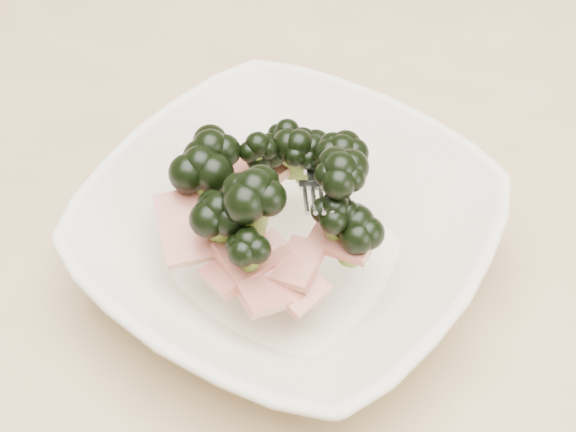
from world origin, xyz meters
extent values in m
cube|color=tan|center=(0.00, 0.00, 0.73)|extent=(1.20, 0.80, 0.04)
cylinder|color=tan|center=(-0.55, 0.35, 0.35)|extent=(0.06, 0.06, 0.71)
imported|color=beige|center=(0.00, -0.02, 0.78)|extent=(0.31, 0.31, 0.06)
cylinder|color=#5B7426|center=(0.04, -0.03, 0.80)|extent=(0.02, 0.02, 0.03)
ellipsoid|color=black|center=(0.04, -0.03, 0.82)|extent=(0.04, 0.04, 0.03)
cylinder|color=#5B7426|center=(-0.01, -0.07, 0.80)|extent=(0.02, 0.02, 0.04)
ellipsoid|color=black|center=(-0.01, -0.07, 0.82)|extent=(0.03, 0.03, 0.02)
cylinder|color=#5B7426|center=(-0.03, 0.01, 0.80)|extent=(0.01, 0.01, 0.02)
ellipsoid|color=black|center=(-0.03, 0.01, 0.82)|extent=(0.03, 0.03, 0.02)
cylinder|color=#5B7426|center=(-0.03, 0.00, 0.81)|extent=(0.01, 0.01, 0.03)
ellipsoid|color=black|center=(-0.03, 0.00, 0.83)|extent=(0.03, 0.03, 0.02)
cylinder|color=#5B7426|center=(-0.03, -0.05, 0.81)|extent=(0.02, 0.02, 0.04)
ellipsoid|color=black|center=(-0.03, -0.05, 0.83)|extent=(0.04, 0.04, 0.03)
cylinder|color=#5B7426|center=(0.00, 0.02, 0.80)|extent=(0.01, 0.02, 0.03)
ellipsoid|color=black|center=(0.00, 0.02, 0.82)|extent=(0.03, 0.03, 0.02)
cylinder|color=#5B7426|center=(0.03, -0.02, 0.82)|extent=(0.03, 0.02, 0.05)
ellipsoid|color=black|center=(0.03, -0.02, 0.85)|extent=(0.03, 0.03, 0.03)
cylinder|color=#5B7426|center=(-0.06, -0.01, 0.80)|extent=(0.03, 0.02, 0.05)
ellipsoid|color=black|center=(-0.06, -0.01, 0.83)|extent=(0.04, 0.04, 0.03)
cylinder|color=#5B7426|center=(0.02, 0.01, 0.81)|extent=(0.01, 0.02, 0.04)
ellipsoid|color=black|center=(0.02, 0.01, 0.84)|extent=(0.03, 0.03, 0.03)
cylinder|color=#5B7426|center=(-0.06, -0.02, 0.80)|extent=(0.03, 0.02, 0.05)
ellipsoid|color=black|center=(-0.06, -0.02, 0.83)|extent=(0.04, 0.04, 0.03)
cylinder|color=#5B7426|center=(0.03, -0.03, 0.81)|extent=(0.02, 0.02, 0.03)
ellipsoid|color=black|center=(0.03, -0.03, 0.83)|extent=(0.03, 0.03, 0.02)
cylinder|color=#5B7426|center=(-0.02, -0.05, 0.82)|extent=(0.02, 0.02, 0.04)
ellipsoid|color=black|center=(-0.02, -0.05, 0.84)|extent=(0.04, 0.04, 0.03)
cylinder|color=#5B7426|center=(-0.02, 0.03, 0.80)|extent=(0.02, 0.01, 0.04)
ellipsoid|color=black|center=(-0.02, 0.03, 0.82)|extent=(0.03, 0.03, 0.02)
cylinder|color=#5B7426|center=(-0.01, 0.02, 0.81)|extent=(0.02, 0.02, 0.03)
ellipsoid|color=black|center=(-0.01, 0.02, 0.82)|extent=(0.03, 0.03, 0.03)
cube|color=maroon|center=(-0.04, 0.01, 0.79)|extent=(0.05, 0.05, 0.02)
cube|color=maroon|center=(-0.01, -0.07, 0.80)|extent=(0.06, 0.06, 0.02)
cube|color=maroon|center=(-0.01, -0.07, 0.80)|extent=(0.05, 0.06, 0.01)
cube|color=maroon|center=(0.04, -0.03, 0.80)|extent=(0.04, 0.03, 0.02)
cube|color=maroon|center=(-0.06, -0.06, 0.80)|extent=(0.05, 0.06, 0.02)
cube|color=maroon|center=(0.01, -0.06, 0.79)|extent=(0.06, 0.05, 0.02)
cube|color=maroon|center=(0.02, -0.06, 0.80)|extent=(0.03, 0.04, 0.01)
camera|label=1|loc=(0.10, -0.33, 1.19)|focal=50.00mm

